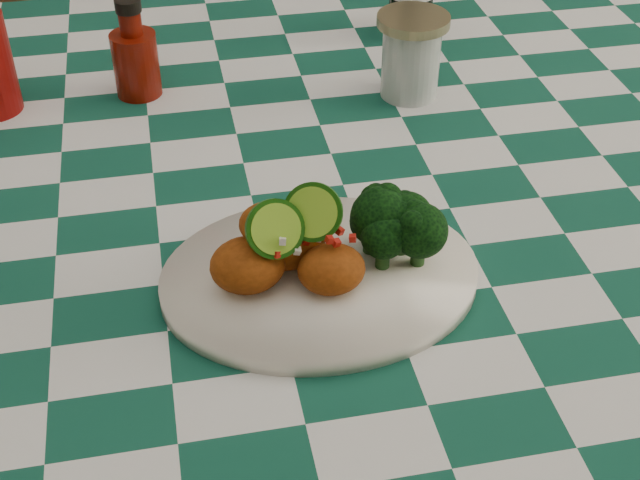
{
  "coord_description": "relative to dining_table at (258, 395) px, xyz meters",
  "views": [
    {
      "loc": [
        -0.08,
        -0.85,
        1.35
      ],
      "look_at": [
        0.04,
        -0.23,
        0.84
      ],
      "focal_mm": 50.0,
      "sensor_mm": 36.0,
      "label": 1
    }
  ],
  "objects": [
    {
      "name": "dining_table",
      "position": [
        0.0,
        0.0,
        0.0
      ],
      "size": [
        1.66,
        1.06,
        0.79
      ],
      "primitive_type": null,
      "color": "#114C3A",
      "rests_on": "ground"
    },
    {
      "name": "plate",
      "position": [
        0.04,
        -0.23,
        0.4
      ],
      "size": [
        0.3,
        0.24,
        0.02
      ],
      "primitive_type": null,
      "rotation": [
        0.0,
        0.0,
        -0.0
      ],
      "color": "white",
      "rests_on": "dining_table"
    },
    {
      "name": "fried_chicken_pile",
      "position": [
        0.02,
        -0.23,
        0.45
      ],
      "size": [
        0.13,
        0.1,
        0.08
      ],
      "primitive_type": null,
      "color": "#9A400E",
      "rests_on": "plate"
    },
    {
      "name": "broccoli_side",
      "position": [
        0.12,
        -0.21,
        0.45
      ],
      "size": [
        0.09,
        0.09,
        0.07
      ],
      "primitive_type": null,
      "color": "black",
      "rests_on": "plate"
    },
    {
      "name": "ketchup_bottle",
      "position": [
        -0.11,
        0.19,
        0.46
      ],
      "size": [
        0.07,
        0.07,
        0.13
      ],
      "primitive_type": null,
      "rotation": [
        0.0,
        0.0,
        0.2
      ],
      "color": "#630F04",
      "rests_on": "dining_table"
    },
    {
      "name": "mason_jar",
      "position": [
        0.23,
        0.12,
        0.45
      ],
      "size": [
        0.12,
        0.12,
        0.11
      ],
      "primitive_type": null,
      "rotation": [
        0.0,
        0.0,
        -0.35
      ],
      "color": "#B2BCBA",
      "rests_on": "dining_table"
    },
    {
      "name": "wooden_chair_left",
      "position": [
        -0.29,
        0.72,
        0.03
      ],
      "size": [
        0.45,
        0.47,
        0.86
      ],
      "primitive_type": null,
      "rotation": [
        0.0,
        0.0,
        0.17
      ],
      "color": "#472814",
      "rests_on": "ground"
    },
    {
      "name": "wooden_chair_right",
      "position": [
        0.3,
        0.7,
        0.11
      ],
      "size": [
        0.59,
        0.61,
        1.01
      ],
      "primitive_type": null,
      "rotation": [
        0.0,
        0.0,
        -0.33
      ],
      "color": "#472814",
      "rests_on": "ground"
    }
  ]
}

